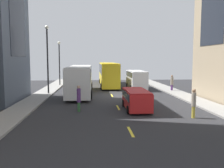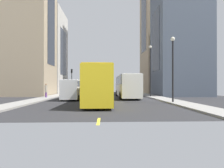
{
  "view_description": "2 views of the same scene",
  "coord_description": "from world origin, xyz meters",
  "views": [
    {
      "loc": [
        -2.12,
        -27.41,
        4.14
      ],
      "look_at": [
        0.09,
        0.89,
        1.25
      ],
      "focal_mm": 38.75,
      "sensor_mm": 36.0,
      "label": 1
    },
    {
      "loc": [
        -0.33,
        31.22,
        1.91
      ],
      "look_at": [
        -1.53,
        -1.11,
        2.09
      ],
      "focal_mm": 31.12,
      "sensor_mm": 36.0,
      "label": 2
    }
  ],
  "objects": [
    {
      "name": "sidewalk_west",
      "position": [
        -8.06,
        0.0,
        0.07
      ],
      "size": [
        2.29,
        44.0,
        0.15
      ],
      "primitive_type": "cube",
      "color": "gray",
      "rests_on": "ground"
    },
    {
      "name": "lane_stripe_3",
      "position": [
        0.0,
        0.0,
        0.01
      ],
      "size": [
        0.16,
        2.0,
        0.01
      ],
      "primitive_type": "cube",
      "color": "yellow",
      "rests_on": "ground"
    },
    {
      "name": "delivery_van_white",
      "position": [
        3.88,
        5.76,
        1.52
      ],
      "size": [
        2.25,
        6.06,
        2.58
      ],
      "color": "white",
      "rests_on": "ground"
    },
    {
      "name": "pedestrian_crossing_near",
      "position": [
        8.09,
        3.15,
        1.18
      ],
      "size": [
        0.38,
        0.38,
        1.97
      ],
      "rotation": [
        0.0,
        0.0,
        0.82
      ],
      "color": "#593372",
      "rests_on": "ground"
    },
    {
      "name": "sidewalk_east",
      "position": [
        8.06,
        0.0,
        0.07
      ],
      "size": [
        2.29,
        44.0,
        0.15
      ],
      "primitive_type": "cube",
      "color": "gray",
      "rests_on": "ground"
    },
    {
      "name": "car_red_0",
      "position": [
        1.41,
        -7.97,
        0.97
      ],
      "size": [
        1.95,
        4.56,
        1.65
      ],
      "color": "red",
      "rests_on": "ground"
    },
    {
      "name": "lane_stripe_2",
      "position": [
        0.0,
        -7.0,
        0.01
      ],
      "size": [
        0.16,
        2.0,
        0.01
      ],
      "primitive_type": "cube",
      "color": "yellow",
      "rests_on": "ground"
    },
    {
      "name": "streetcar_yellow",
      "position": [
        0.25,
        10.63,
        2.12
      ],
      "size": [
        2.7,
        13.16,
        3.59
      ],
      "color": "yellow",
      "rests_on": "ground"
    },
    {
      "name": "lane_stripe_5",
      "position": [
        0.0,
        14.0,
        0.01
      ],
      "size": [
        0.16,
        2.0,
        0.01
      ],
      "primitive_type": "cube",
      "color": "yellow",
      "rests_on": "ground"
    },
    {
      "name": "lane_stripe_6",
      "position": [
        0.0,
        21.0,
        0.01
      ],
      "size": [
        0.16,
        2.0,
        0.01
      ],
      "primitive_type": "cube",
      "color": "yellow",
      "rests_on": "ground"
    },
    {
      "name": "lane_stripe_1",
      "position": [
        0.0,
        -14.0,
        0.01
      ],
      "size": [
        0.16,
        2.0,
        0.01
      ],
      "primitive_type": "cube",
      "color": "yellow",
      "rests_on": "ground"
    },
    {
      "name": "streetlamp_far",
      "position": [
        -7.42,
        1.4,
        4.92
      ],
      "size": [
        0.44,
        0.44,
        7.9
      ],
      "color": "black",
      "rests_on": "ground"
    },
    {
      "name": "streetlamp_near",
      "position": [
        -7.42,
        11.28,
        4.33
      ],
      "size": [
        0.44,
        0.44,
        6.79
      ],
      "color": "black",
      "rests_on": "ground"
    },
    {
      "name": "pedestrian_waiting_curb",
      "position": [
        4.94,
        -11.1,
        1.13
      ],
      "size": [
        0.32,
        0.32,
        2.08
      ],
      "rotation": [
        0.0,
        0.0,
        0.89
      ],
      "color": "gold",
      "rests_on": "ground"
    },
    {
      "name": "ground_plane",
      "position": [
        0.0,
        0.0,
        0.0
      ],
      "size": [
        42.41,
        42.41,
        0.0
      ],
      "primitive_type": "plane",
      "color": "#28282B"
    },
    {
      "name": "pedestrian_crossing_mid",
      "position": [
        -3.28,
        -8.28,
        1.13
      ],
      "size": [
        0.31,
        0.31,
        2.09
      ],
      "rotation": [
        0.0,
        0.0,
        0.93
      ],
      "color": "#336B38",
      "rests_on": "ground"
    },
    {
      "name": "city_bus_white",
      "position": [
        -3.66,
        1.66,
        2.01
      ],
      "size": [
        2.8,
        12.93,
        3.35
      ],
      "color": "silver",
      "rests_on": "ground"
    },
    {
      "name": "lane_stripe_4",
      "position": [
        0.0,
        7.0,
        0.01
      ],
      "size": [
        0.16,
        2.0,
        0.01
      ],
      "primitive_type": "cube",
      "color": "yellow",
      "rests_on": "ground"
    }
  ]
}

